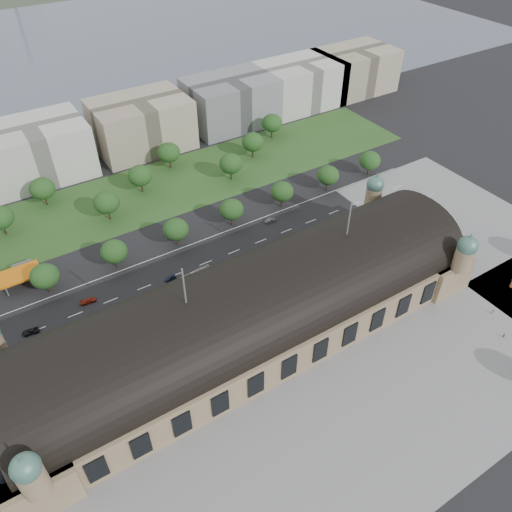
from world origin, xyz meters
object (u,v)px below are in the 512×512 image
petrol_station (22,272)px  parked_car_0 (14,370)px  pedestrian_0 (493,312)px  traffic_car_4 (170,278)px  bus_west (191,283)px  parked_car_3 (94,343)px  traffic_car_5 (270,220)px  bus_east (292,247)px  traffic_car_2 (31,332)px  parked_car_2 (14,382)px  pedestrian_1 (504,336)px  traffic_car_3 (88,301)px  parked_car_6 (152,317)px  bus_mid (196,276)px  parked_car_4 (64,350)px  parked_car_5 (152,322)px

petrol_station → parked_car_0: size_ratio=2.93×
pedestrian_0 → traffic_car_4: bearing=118.3°
bus_west → parked_car_3: bearing=102.5°
traffic_car_5 → bus_east: bus_east is taller
parked_car_3 → bus_east: size_ratio=0.33×
traffic_car_2 → parked_car_2: size_ratio=1.05×
traffic_car_2 → bus_west: 52.72m
parked_car_0 → pedestrian_0: (137.32, -59.43, 0.07)m
pedestrian_1 → bus_west: bearing=67.7°
parked_car_2 → parked_car_0: bearing=142.6°
parked_car_0 → petrol_station: bearing=129.2°
bus_west → pedestrian_0: size_ratio=6.84×
bus_east → pedestrian_0: size_ratio=7.24×
traffic_car_2 → traffic_car_4: (47.49, -0.87, -0.01)m
traffic_car_5 → bus_west: bearing=113.7°
traffic_car_3 → bus_east: bus_east is taller
petrol_station → parked_car_6: 52.35m
traffic_car_4 → bus_east: bus_east is taller
parked_car_3 → bus_mid: bearing=64.1°
petrol_station → parked_car_4: 40.43m
traffic_car_4 → traffic_car_2: bearing=-96.9°
traffic_car_2 → parked_car_6: 37.80m
parked_car_2 → bus_west: bearing=72.6°
parked_car_2 → traffic_car_5: bearing=78.0°
petrol_station → traffic_car_4: (43.29, -28.45, -2.24)m
traffic_car_3 → traffic_car_5: traffic_car_3 is taller
bus_west → pedestrian_1: (72.00, -72.53, -0.80)m
traffic_car_2 → bus_west: (52.11, -7.92, 0.92)m
parked_car_0 → parked_car_2: parked_car_0 is taller
bus_east → pedestrian_1: (31.21, -69.74, -0.90)m
traffic_car_2 → bus_mid: (55.31, -5.71, 1.01)m
traffic_car_4 → bus_mid: bearing=52.4°
bus_west → traffic_car_3: bearing=72.4°
parked_car_4 → bus_mid: (48.56, 7.00, 1.01)m
petrol_station → pedestrian_0: (125.37, -99.71, -2.09)m
parked_car_0 → bus_west: bearing=60.3°
bus_west → parked_car_2: bearing=99.9°
traffic_car_2 → parked_car_5: bearing=71.5°
pedestrian_0 → pedestrian_1: (-5.46, -8.32, -0.02)m
traffic_car_3 → petrol_station: bearing=36.8°
traffic_car_5 → parked_car_6: (-61.37, -23.56, 0.04)m
parked_car_4 → pedestrian_1: bearing=32.5°
traffic_car_4 → parked_car_6: (-12.75, -14.01, 0.10)m
traffic_car_3 → parked_car_6: size_ratio=0.98×
parked_car_4 → parked_car_6: bearing=58.0°
parked_car_3 → pedestrian_0: 127.78m
pedestrian_0 → parked_car_5: bearing=129.2°
traffic_car_2 → traffic_car_3: 19.86m
petrol_station → parked_car_2: bearing=-106.1°
traffic_car_3 → bus_east: size_ratio=0.44×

